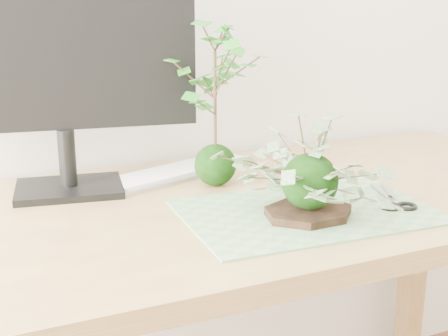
{
  "coord_description": "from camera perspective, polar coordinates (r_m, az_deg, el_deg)",
  "views": [
    {
      "loc": [
        -0.44,
        0.15,
        1.15
      ],
      "look_at": [
        0.0,
        1.14,
        0.84
      ],
      "focal_mm": 50.0,
      "sensor_mm": 36.0,
      "label": 1
    }
  ],
  "objects": [
    {
      "name": "scissors",
      "position": [
        1.28,
        15.73,
        -3.04
      ],
      "size": [
        0.09,
        0.17,
        0.01
      ],
      "rotation": [
        0.0,
        0.0,
        -0.38
      ],
      "color": "#9A9A9B",
      "rests_on": "cutting_mat"
    },
    {
      "name": "desk",
      "position": [
        1.3,
        1.27,
        -6.64
      ],
      "size": [
        1.6,
        0.7,
        0.74
      ],
      "color": "tan",
      "rests_on": "ground_plane"
    },
    {
      "name": "ivy_kokedama",
      "position": [
        1.14,
        7.94,
        1.15
      ],
      "size": [
        0.39,
        0.39,
        0.21
      ],
      "rotation": [
        0.0,
        0.0,
        -0.42
      ],
      "color": "black",
      "rests_on": "stone_dish"
    },
    {
      "name": "maple_kokedama",
      "position": [
        1.31,
        -0.84,
        9.66
      ],
      "size": [
        0.26,
        0.26,
        0.38
      ],
      "rotation": [
        0.0,
        0.0,
        -0.39
      ],
      "color": "black",
      "rests_on": "desk"
    },
    {
      "name": "cutting_mat",
      "position": [
        1.21,
        7.59,
        -3.93
      ],
      "size": [
        0.49,
        0.34,
        0.0
      ],
      "primitive_type": "cube",
      "rotation": [
        0.0,
        0.0,
        -0.05
      ],
      "color": "#619861",
      "rests_on": "desk"
    },
    {
      "name": "monitor",
      "position": [
        1.31,
        -14.83,
        9.67
      ],
      "size": [
        0.54,
        0.19,
        0.48
      ],
      "rotation": [
        0.0,
        0.0,
        -0.17
      ],
      "color": "black",
      "rests_on": "desk"
    },
    {
      "name": "stone_dish",
      "position": [
        1.17,
        7.74,
        -4.02
      ],
      "size": [
        0.18,
        0.18,
        0.01
      ],
      "primitive_type": "cylinder",
      "rotation": [
        0.0,
        0.0,
        0.03
      ],
      "color": "black",
      "rests_on": "cutting_mat"
    },
    {
      "name": "keyboard",
      "position": [
        1.44,
        -4.05,
        -0.3
      ],
      "size": [
        0.4,
        0.23,
        0.01
      ],
      "rotation": [
        0.0,
        0.0,
        0.32
      ],
      "color": "#B3B3BD",
      "rests_on": "desk"
    }
  ]
}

